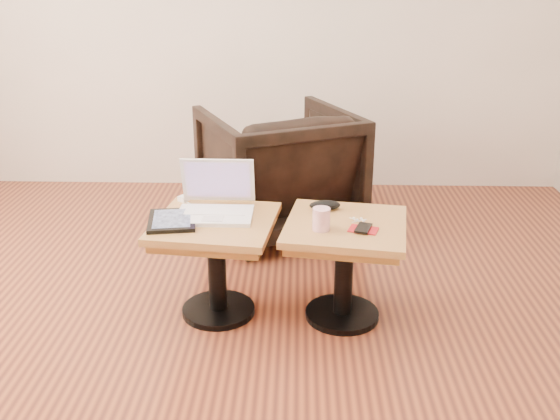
{
  "coord_description": "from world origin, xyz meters",
  "views": [
    {
      "loc": [
        0.35,
        -2.19,
        1.53
      ],
      "look_at": [
        0.27,
        0.37,
        0.52
      ],
      "focal_mm": 40.0,
      "sensor_mm": 36.0,
      "label": 1
    }
  ],
  "objects_px": {
    "laptop": "(216,203)",
    "armchair": "(278,171)",
    "striped_cup": "(321,219)",
    "side_table_right": "(345,247)",
    "side_table_left": "(216,244)"
  },
  "relations": [
    {
      "from": "laptop",
      "to": "armchair",
      "type": "height_order",
      "value": "armchair"
    },
    {
      "from": "striped_cup",
      "to": "armchair",
      "type": "relative_size",
      "value": 0.12
    },
    {
      "from": "side_table_right",
      "to": "laptop",
      "type": "distance_m",
      "value": 0.62
    },
    {
      "from": "striped_cup",
      "to": "side_table_left",
      "type": "bearing_deg",
      "value": 168.2
    },
    {
      "from": "laptop",
      "to": "striped_cup",
      "type": "height_order",
      "value": "laptop"
    },
    {
      "from": "side_table_left",
      "to": "striped_cup",
      "type": "bearing_deg",
      "value": -4.82
    },
    {
      "from": "side_table_right",
      "to": "armchair",
      "type": "xyz_separation_m",
      "value": [
        -0.33,
        1.03,
        0.03
      ]
    },
    {
      "from": "side_table_right",
      "to": "side_table_left",
      "type": "bearing_deg",
      "value": -173.0
    },
    {
      "from": "striped_cup",
      "to": "armchair",
      "type": "height_order",
      "value": "armchair"
    },
    {
      "from": "side_table_right",
      "to": "laptop",
      "type": "relative_size",
      "value": 1.75
    },
    {
      "from": "laptop",
      "to": "striped_cup",
      "type": "distance_m",
      "value": 0.51
    },
    {
      "from": "side_table_right",
      "to": "laptop",
      "type": "bearing_deg",
      "value": 179.47
    },
    {
      "from": "side_table_left",
      "to": "striped_cup",
      "type": "height_order",
      "value": "striped_cup"
    },
    {
      "from": "side_table_right",
      "to": "striped_cup",
      "type": "bearing_deg",
      "value": -136.02
    },
    {
      "from": "side_table_right",
      "to": "laptop",
      "type": "height_order",
      "value": "laptop"
    }
  ]
}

